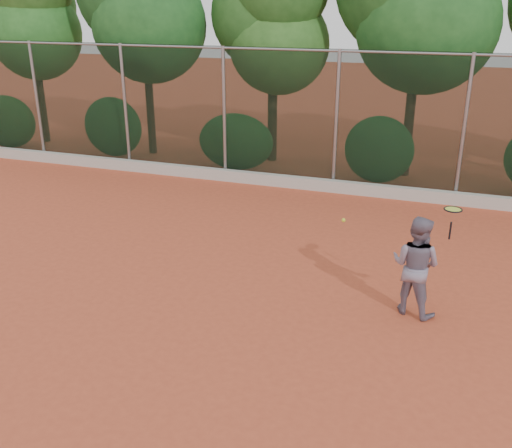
% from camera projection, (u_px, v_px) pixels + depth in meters
% --- Properties ---
extents(ground, '(80.00, 80.00, 0.00)m').
position_uv_depth(ground, '(234.00, 324.00, 8.62)').
color(ground, '#C44E2E').
rests_on(ground, ground).
extents(concrete_curb, '(24.00, 0.20, 0.30)m').
position_uv_depth(concrete_curb, '(332.00, 186.00, 14.55)').
color(concrete_curb, '#BAB6AC').
rests_on(concrete_curb, ground).
extents(tennis_player, '(0.93, 0.82, 1.59)m').
position_uv_depth(tennis_player, '(416.00, 266.00, 8.67)').
color(tennis_player, slate).
rests_on(tennis_player, ground).
extents(chainlink_fence, '(24.09, 0.09, 3.50)m').
position_uv_depth(chainlink_fence, '(336.00, 118.00, 14.09)').
color(chainlink_fence, black).
rests_on(chainlink_fence, ground).
extents(foliage_backdrop, '(23.70, 3.63, 7.55)m').
position_uv_depth(foliage_backdrop, '(336.00, 7.00, 15.07)').
color(foliage_backdrop, '#3D2A17').
rests_on(foliage_backdrop, ground).
extents(tennis_racket, '(0.27, 0.27, 0.50)m').
position_uv_depth(tennis_racket, '(453.00, 212.00, 8.17)').
color(tennis_racket, black).
rests_on(tennis_racket, ground).
extents(tennis_ball_in_flight, '(0.06, 0.06, 0.06)m').
position_uv_depth(tennis_ball_in_flight, '(344.00, 220.00, 8.98)').
color(tennis_ball_in_flight, '#CAD831').
rests_on(tennis_ball_in_flight, ground).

